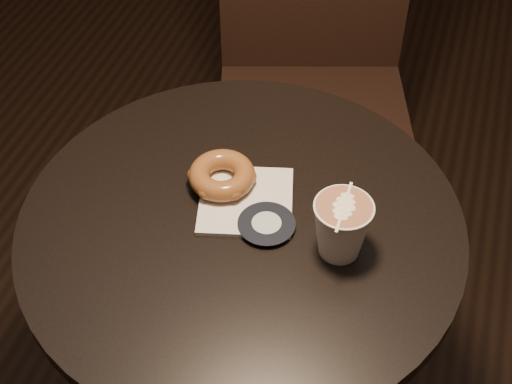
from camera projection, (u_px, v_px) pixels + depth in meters
The scene contains 5 objects.
cafe_table at pixel (243, 293), 1.26m from camera, with size 0.70×0.70×0.75m.
chair at pixel (314, 50), 1.64m from camera, with size 0.55×0.55×1.11m.
pastry_bag at pixel (246, 201), 1.13m from camera, with size 0.15×0.15×0.01m, color silver.
doughnut at pixel (222, 175), 1.14m from camera, with size 0.11×0.11×0.03m, color brown.
latte_cup at pixel (341, 228), 1.03m from camera, with size 0.09×0.09×0.10m, color white, non-canonical shape.
Camera 1 is at (0.24, -0.69, 1.59)m, focal length 50.00 mm.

